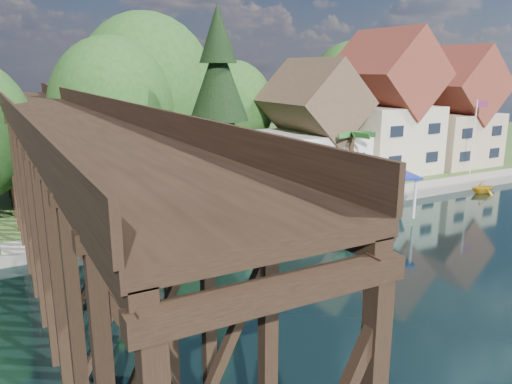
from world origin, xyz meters
TOP-DOWN VIEW (x-y plane):
  - ground at (0.00, 0.00)m, footprint 140.00×140.00m
  - bank at (0.00, 34.00)m, footprint 140.00×52.00m
  - seawall at (4.00, 8.00)m, footprint 60.00×0.40m
  - promenade at (6.00, 9.30)m, footprint 50.00×2.60m
  - trestle_bridge at (-16.00, 5.17)m, footprint 4.12×44.18m
  - house_left at (7.00, 16.00)m, footprint 7.64×8.64m
  - house_center at (16.00, 16.50)m, footprint 8.65×9.18m
  - house_right at (25.00, 16.00)m, footprint 8.15×8.64m
  - shed at (-11.00, 14.50)m, footprint 5.09×5.40m
  - bg_trees at (1.00, 21.25)m, footprint 49.90×13.30m
  - shrubs at (-4.60, 9.26)m, footprint 15.76×2.47m
  - conifer at (-4.06, 11.92)m, footprint 5.86×5.86m
  - palm_tree at (7.87, 11.50)m, footprint 3.89×3.89m
  - flagpole at (22.46, 10.82)m, footprint 1.04×0.52m
  - tugboat at (1.13, 6.51)m, footprint 3.18×2.43m
  - boat_white_a at (3.78, 7.00)m, footprint 4.60×3.59m
  - boat_canopy at (6.14, 5.72)m, footprint 5.01×6.00m
  - boat_yellow at (18.55, 6.50)m, footprint 2.70×2.44m

SIDE VIEW (x-z plane):
  - ground at x=0.00m, z-range 0.00..0.00m
  - bank at x=0.00m, z-range 0.00..0.50m
  - seawall at x=4.00m, z-range 0.00..0.62m
  - boat_white_a at x=3.78m, z-range 0.00..0.87m
  - promenade at x=6.00m, z-range 0.50..0.56m
  - tugboat at x=1.13m, z-range -0.41..1.64m
  - boat_yellow at x=18.55m, z-range 0.00..1.26m
  - shrubs at x=-4.60m, z-range 0.38..2.08m
  - boat_canopy at x=6.14m, z-range -0.23..3.07m
  - shed at x=-11.00m, z-range -0.10..7.75m
  - flagpole at x=22.46m, z-range 1.31..8.51m
  - palm_tree at x=7.87m, z-range 2.46..7.73m
  - house_left at x=7.00m, z-range -0.37..10.65m
  - trestle_bridge at x=-16.00m, z-range 0.70..10.00m
  - house_right at x=25.00m, z-range -0.45..12.00m
  - house_center at x=16.00m, z-range -0.53..13.36m
  - bg_trees at x=1.00m, z-range 2.00..12.57m
  - conifer at x=-4.06m, z-range 0.23..14.66m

